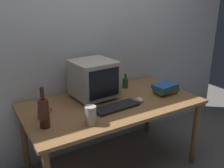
{
  "coord_description": "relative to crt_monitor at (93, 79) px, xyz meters",
  "views": [
    {
      "loc": [
        -1.1,
        -1.82,
        1.65
      ],
      "look_at": [
        0.0,
        0.0,
        0.9
      ],
      "focal_mm": 39.57,
      "sensor_mm": 36.0,
      "label": 1
    }
  ],
  "objects": [
    {
      "name": "bottle_tall",
      "position": [
        -0.58,
        -0.33,
        -0.07
      ],
      "size": [
        0.08,
        0.08,
        0.33
      ],
      "color": "#472314",
      "rests_on": "desk"
    },
    {
      "name": "crt_monitor",
      "position": [
        0.0,
        0.0,
        0.0
      ],
      "size": [
        0.41,
        0.41,
        0.37
      ],
      "color": "#B2AD9E",
      "rests_on": "desk"
    },
    {
      "name": "keyboard",
      "position": [
        0.06,
        -0.32,
        -0.18
      ],
      "size": [
        0.43,
        0.18,
        0.02
      ],
      "primitive_type": "cube",
      "rotation": [
        0.0,
        0.0,
        0.06
      ],
      "color": "black",
      "rests_on": "desk"
    },
    {
      "name": "desk",
      "position": [
        0.09,
        -0.19,
        -0.27
      ],
      "size": [
        1.63,
        0.87,
        0.72
      ],
      "color": "olive",
      "rests_on": "ground"
    },
    {
      "name": "computer_mouse",
      "position": [
        0.32,
        -0.31,
        -0.17
      ],
      "size": [
        0.08,
        0.11,
        0.04
      ],
      "primitive_type": "ellipsoid",
      "rotation": [
        0.0,
        0.0,
        -0.26
      ],
      "color": "beige",
      "rests_on": "desk"
    },
    {
      "name": "book_stack",
      "position": [
        0.67,
        -0.28,
        -0.14
      ],
      "size": [
        0.26,
        0.19,
        0.1
      ],
      "color": "red",
      "rests_on": "desk"
    },
    {
      "name": "bottle_short",
      "position": [
        0.42,
        0.08,
        -0.13
      ],
      "size": [
        0.06,
        0.06,
        0.16
      ],
      "color": "#1E4C23",
      "rests_on": "desk"
    },
    {
      "name": "metal_canister",
      "position": [
        -0.27,
        -0.46,
        -0.12
      ],
      "size": [
        0.09,
        0.09,
        0.15
      ],
      "primitive_type": "cylinder",
      "color": "#B7B2A8",
      "rests_on": "desk"
    },
    {
      "name": "back_wall",
      "position": [
        0.09,
        0.31,
        0.34
      ],
      "size": [
        4.0,
        0.08,
        2.5
      ],
      "primitive_type": "cube",
      "color": "silver",
      "rests_on": "ground"
    },
    {
      "name": "ground_plane",
      "position": [
        0.09,
        -0.19,
        -0.91
      ],
      "size": [
        6.0,
        6.0,
        0.0
      ],
      "primitive_type": "plane",
      "color": "slate"
    },
    {
      "name": "mug",
      "position": [
        -0.55,
        -0.17,
        -0.15
      ],
      "size": [
        0.12,
        0.08,
        0.09
      ],
      "color": "#CC383D",
      "rests_on": "desk"
    }
  ]
}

